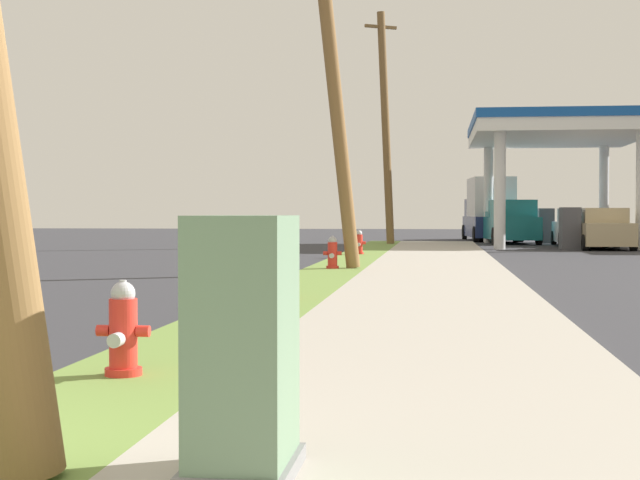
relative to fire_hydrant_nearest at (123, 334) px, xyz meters
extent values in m
cylinder|color=red|center=(0.00, 0.01, -0.30)|extent=(0.29, 0.29, 0.06)
cylinder|color=red|center=(0.00, 0.01, -0.03)|extent=(0.22, 0.22, 0.60)
sphere|color=#B2B2B7|center=(0.00, 0.01, 0.31)|extent=(0.19, 0.19, 0.19)
cylinder|color=#B2B2B7|center=(0.00, 0.01, 0.39)|extent=(0.06, 0.06, 0.05)
cylinder|color=red|center=(-0.16, 0.01, 0.02)|extent=(0.10, 0.09, 0.09)
cylinder|color=red|center=(0.16, 0.01, 0.02)|extent=(0.10, 0.09, 0.09)
cylinder|color=#B2B2B7|center=(0.00, -0.16, -0.03)|extent=(0.11, 0.12, 0.11)
cylinder|color=red|center=(0.03, 6.97, -0.30)|extent=(0.29, 0.29, 0.06)
cylinder|color=red|center=(0.03, 6.97, -0.03)|extent=(0.22, 0.22, 0.60)
sphere|color=#B2B2B7|center=(0.03, 6.97, 0.31)|extent=(0.19, 0.19, 0.19)
cylinder|color=#B2B2B7|center=(0.03, 6.97, 0.39)|extent=(0.06, 0.06, 0.05)
cylinder|color=red|center=(-0.13, 6.97, 0.02)|extent=(0.10, 0.09, 0.09)
cylinder|color=red|center=(0.19, 6.97, 0.02)|extent=(0.10, 0.09, 0.09)
cylinder|color=#B2B2B7|center=(0.03, 6.80, -0.03)|extent=(0.11, 0.12, 0.11)
cylinder|color=red|center=(0.05, 14.65, -0.30)|extent=(0.29, 0.29, 0.06)
cylinder|color=red|center=(0.05, 14.65, -0.03)|extent=(0.22, 0.22, 0.60)
sphere|color=#B2B2B7|center=(0.05, 14.65, 0.31)|extent=(0.19, 0.19, 0.19)
cylinder|color=#B2B2B7|center=(0.05, 14.65, 0.39)|extent=(0.06, 0.06, 0.05)
cylinder|color=red|center=(-0.11, 14.65, 0.02)|extent=(0.10, 0.09, 0.09)
cylinder|color=red|center=(0.21, 14.65, 0.02)|extent=(0.10, 0.09, 0.09)
cylinder|color=#B2B2B7|center=(0.05, 14.48, -0.03)|extent=(0.11, 0.12, 0.11)
cylinder|color=red|center=(0.03, 22.41, -0.30)|extent=(0.29, 0.29, 0.06)
cylinder|color=red|center=(0.03, 22.41, -0.03)|extent=(0.22, 0.22, 0.60)
sphere|color=#B2B2B7|center=(0.03, 22.41, 0.31)|extent=(0.19, 0.19, 0.19)
cylinder|color=#B2B2B7|center=(0.03, 22.41, 0.39)|extent=(0.06, 0.06, 0.05)
cylinder|color=red|center=(-0.13, 22.41, 0.02)|extent=(0.10, 0.09, 0.09)
cylinder|color=red|center=(0.19, 22.41, 0.02)|extent=(0.10, 0.09, 0.09)
cylinder|color=#B2B2B7|center=(0.03, 22.24, -0.03)|extent=(0.11, 0.12, 0.11)
cylinder|color=olive|center=(0.05, 14.40, 4.33)|extent=(1.35, 1.39, 9.31)
cylinder|color=brown|center=(0.30, 32.49, 4.41)|extent=(0.84, 0.66, 9.48)
cube|color=brown|center=(0.10, 32.38, 8.54)|extent=(1.28, 0.78, 0.12)
cube|color=slate|center=(1.51, -2.72, -0.29)|extent=(0.51, 0.75, 0.08)
cube|color=slate|center=(1.51, -2.72, 0.30)|extent=(0.45, 0.69, 1.26)
cylinder|color=silver|center=(4.78, 30.14, 1.78)|extent=(0.44, 0.44, 4.45)
cylinder|color=silver|center=(4.78, 38.47, 1.78)|extent=(0.44, 0.44, 4.45)
cylinder|color=silver|center=(10.02, 38.47, 1.78)|extent=(0.44, 0.44, 4.45)
cube|color=white|center=(7.40, 34.31, 4.26)|extent=(7.04, 10.13, 0.50)
cube|color=#144C9E|center=(7.40, 34.31, 4.69)|extent=(7.14, 10.23, 0.36)
cube|color=#47474C|center=(7.40, 30.14, 0.35)|extent=(0.70, 1.10, 1.60)
cube|color=#47474C|center=(7.40, 38.47, 0.35)|extent=(0.70, 1.10, 1.60)
cube|color=#BCBCC1|center=(8.30, 34.31, 0.14)|extent=(1.95, 4.55, 0.85)
cube|color=#BCBCC1|center=(8.30, 34.08, 0.85)|extent=(1.66, 2.07, 0.56)
cylinder|color=black|center=(7.49, 36.03, -0.15)|extent=(0.24, 0.61, 0.60)
cylinder|color=black|center=(9.21, 35.98, -0.15)|extent=(0.24, 0.61, 0.60)
cylinder|color=black|center=(7.40, 32.63, -0.15)|extent=(0.24, 0.61, 0.60)
cylinder|color=black|center=(9.12, 32.58, -0.15)|extent=(0.24, 0.61, 0.60)
cube|color=tan|center=(8.68, 30.81, 0.14)|extent=(1.83, 4.50, 0.85)
cube|color=tan|center=(8.68, 30.58, 0.85)|extent=(1.60, 2.03, 0.56)
cylinder|color=black|center=(7.82, 32.51, -0.15)|extent=(0.22, 0.60, 0.60)
cylinder|color=black|center=(9.54, 32.50, -0.15)|extent=(0.22, 0.60, 0.60)
cylinder|color=black|center=(7.82, 29.11, -0.15)|extent=(0.22, 0.60, 0.60)
cylinder|color=black|center=(9.54, 29.10, -0.15)|extent=(0.22, 0.60, 0.60)
cube|color=#197075|center=(5.64, 37.52, 0.26)|extent=(2.51, 5.57, 1.00)
cube|color=#197075|center=(5.74, 36.55, 1.14)|extent=(2.03, 2.22, 0.76)
cube|color=#197075|center=(5.53, 38.70, 0.88)|extent=(2.15, 3.08, 0.24)
cylinder|color=black|center=(6.80, 35.47, -0.07)|extent=(0.29, 0.78, 0.76)
cylinder|color=black|center=(4.90, 35.29, -0.07)|extent=(0.29, 0.78, 0.76)
cylinder|color=black|center=(6.38, 39.75, -0.07)|extent=(0.29, 0.78, 0.76)
cylinder|color=black|center=(4.49, 39.57, -0.07)|extent=(0.29, 0.78, 0.76)
cube|color=navy|center=(4.97, 41.70, 0.26)|extent=(2.44, 6.52, 1.00)
cube|color=white|center=(5.02, 40.94, 1.71)|extent=(2.23, 4.09, 1.90)
cube|color=navy|center=(4.83, 43.75, 1.21)|extent=(1.98, 2.17, 0.90)
cylinder|color=black|center=(3.84, 44.28, -0.07)|extent=(0.27, 0.77, 0.76)
cylinder|color=black|center=(5.73, 44.41, -0.07)|extent=(0.27, 0.77, 0.76)
cylinder|color=black|center=(4.20, 38.99, -0.07)|extent=(0.27, 0.77, 0.76)
cylinder|color=black|center=(6.10, 39.12, -0.07)|extent=(0.27, 0.77, 0.76)
camera|label=1|loc=(2.43, -7.26, 0.94)|focal=54.30mm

